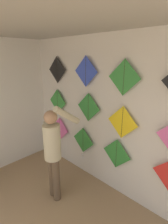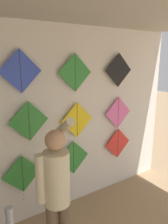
{
  "view_description": "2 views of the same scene",
  "coord_description": "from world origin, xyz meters",
  "px_view_note": "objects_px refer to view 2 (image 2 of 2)",
  "views": [
    {
      "loc": [
        1.83,
        1.16,
        2.44
      ],
      "look_at": [
        -0.2,
        3.24,
        1.51
      ],
      "focal_mm": 28.0,
      "sensor_mm": 36.0,
      "label": 1
    },
    {
      "loc": [
        -1.22,
        0.74,
        2.34
      ],
      "look_at": [
        0.4,
        3.24,
        1.6
      ],
      "focal_mm": 35.0,
      "sensor_mm": 36.0,
      "label": 2
    }
  ],
  "objects_px": {
    "kite_3": "(118,143)",
    "kite_5": "(29,121)",
    "kite_2": "(73,158)",
    "kite_7": "(118,113)",
    "kite_6": "(77,120)",
    "kite_10": "(75,73)",
    "kite_11": "(119,70)",
    "shopkeeper": "(56,187)",
    "kite_9": "(20,71)",
    "kite_1": "(23,175)"
  },
  "relations": [
    {
      "from": "kite_3",
      "to": "kite_10",
      "type": "bearing_deg",
      "value": 180.0
    },
    {
      "from": "kite_3",
      "to": "kite_11",
      "type": "bearing_deg",
      "value": 180.0
    },
    {
      "from": "shopkeeper",
      "to": "kite_3",
      "type": "relative_size",
      "value": 3.15
    },
    {
      "from": "kite_9",
      "to": "kite_10",
      "type": "bearing_deg",
      "value": 0.0
    },
    {
      "from": "shopkeeper",
      "to": "kite_3",
      "type": "bearing_deg",
      "value": 35.42
    },
    {
      "from": "kite_5",
      "to": "kite_11",
      "type": "height_order",
      "value": "kite_11"
    },
    {
      "from": "kite_2",
      "to": "kite_5",
      "type": "relative_size",
      "value": 1.0
    },
    {
      "from": "kite_9",
      "to": "kite_1",
      "type": "bearing_deg",
      "value": -179.45
    },
    {
      "from": "shopkeeper",
      "to": "kite_11",
      "type": "relative_size",
      "value": 3.15
    },
    {
      "from": "kite_1",
      "to": "kite_6",
      "type": "height_order",
      "value": "kite_6"
    },
    {
      "from": "kite_1",
      "to": "kite_7",
      "type": "bearing_deg",
      "value": 0.02
    },
    {
      "from": "kite_3",
      "to": "kite_6",
      "type": "relative_size",
      "value": 1.0
    },
    {
      "from": "kite_7",
      "to": "kite_3",
      "type": "bearing_deg",
      "value": 0.0
    },
    {
      "from": "kite_6",
      "to": "kite_3",
      "type": "bearing_deg",
      "value": 0.0
    },
    {
      "from": "shopkeeper",
      "to": "kite_6",
      "type": "height_order",
      "value": "shopkeeper"
    },
    {
      "from": "kite_5",
      "to": "kite_9",
      "type": "bearing_deg",
      "value": 180.0
    },
    {
      "from": "kite_5",
      "to": "kite_7",
      "type": "relative_size",
      "value": 1.0
    },
    {
      "from": "kite_1",
      "to": "kite_6",
      "type": "bearing_deg",
      "value": 0.04
    },
    {
      "from": "kite_7",
      "to": "kite_9",
      "type": "bearing_deg",
      "value": 180.0
    },
    {
      "from": "kite_2",
      "to": "kite_7",
      "type": "distance_m",
      "value": 1.09
    },
    {
      "from": "kite_1",
      "to": "kite_10",
      "type": "height_order",
      "value": "kite_10"
    },
    {
      "from": "kite_6",
      "to": "kite_10",
      "type": "height_order",
      "value": "kite_10"
    },
    {
      "from": "shopkeeper",
      "to": "kite_2",
      "type": "xyz_separation_m",
      "value": [
        0.7,
        0.83,
        -0.17
      ]
    },
    {
      "from": "kite_11",
      "to": "kite_7",
      "type": "bearing_deg",
      "value": 0.0
    },
    {
      "from": "kite_1",
      "to": "kite_10",
      "type": "xyz_separation_m",
      "value": [
        0.86,
        0.0,
        1.37
      ]
    },
    {
      "from": "kite_6",
      "to": "kite_10",
      "type": "xyz_separation_m",
      "value": [
        -0.03,
        0.0,
        0.72
      ]
    },
    {
      "from": "shopkeeper",
      "to": "kite_2",
      "type": "distance_m",
      "value": 1.1
    },
    {
      "from": "kite_11",
      "to": "shopkeeper",
      "type": "bearing_deg",
      "value": -152.13
    },
    {
      "from": "kite_1",
      "to": "kite_9",
      "type": "relative_size",
      "value": 1.25
    },
    {
      "from": "kite_3",
      "to": "kite_11",
      "type": "distance_m",
      "value": 1.3
    },
    {
      "from": "kite_1",
      "to": "kite_5",
      "type": "relative_size",
      "value": 1.25
    },
    {
      "from": "kite_1",
      "to": "kite_3",
      "type": "xyz_separation_m",
      "value": [
        1.74,
        0.0,
        0.09
      ]
    },
    {
      "from": "shopkeeper",
      "to": "kite_1",
      "type": "relative_size",
      "value": 2.52
    },
    {
      "from": "kite_5",
      "to": "kite_1",
      "type": "bearing_deg",
      "value": -179.72
    },
    {
      "from": "kite_2",
      "to": "kite_11",
      "type": "distance_m",
      "value": 1.59
    },
    {
      "from": "shopkeeper",
      "to": "kite_7",
      "type": "height_order",
      "value": "shopkeeper"
    },
    {
      "from": "kite_3",
      "to": "kite_5",
      "type": "height_order",
      "value": "kite_5"
    },
    {
      "from": "kite_10",
      "to": "kite_11",
      "type": "xyz_separation_m",
      "value": [
        0.83,
        0.0,
        0.01
      ]
    },
    {
      "from": "kite_5",
      "to": "kite_3",
      "type": "bearing_deg",
      "value": 0.0
    },
    {
      "from": "kite_2",
      "to": "kite_10",
      "type": "xyz_separation_m",
      "value": [
        0.05,
        0.0,
        1.32
      ]
    },
    {
      "from": "kite_3",
      "to": "kite_5",
      "type": "distance_m",
      "value": 1.74
    },
    {
      "from": "kite_5",
      "to": "kite_11",
      "type": "xyz_separation_m",
      "value": [
        1.55,
        0.0,
        0.62
      ]
    },
    {
      "from": "kite_1",
      "to": "kite_5",
      "type": "bearing_deg",
      "value": 0.28
    },
    {
      "from": "kite_5",
      "to": "kite_11",
      "type": "distance_m",
      "value": 1.67
    },
    {
      "from": "kite_11",
      "to": "kite_10",
      "type": "bearing_deg",
      "value": 180.0
    },
    {
      "from": "kite_10",
      "to": "kite_3",
      "type": "bearing_deg",
      "value": 0.0
    },
    {
      "from": "kite_10",
      "to": "kite_6",
      "type": "bearing_deg",
      "value": 0.0
    },
    {
      "from": "kite_5",
      "to": "kite_10",
      "type": "height_order",
      "value": "kite_10"
    },
    {
      "from": "kite_1",
      "to": "kite_10",
      "type": "bearing_deg",
      "value": 0.05
    },
    {
      "from": "kite_1",
      "to": "kite_5",
      "type": "xyz_separation_m",
      "value": [
        0.14,
        0.0,
        0.76
      ]
    }
  ]
}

